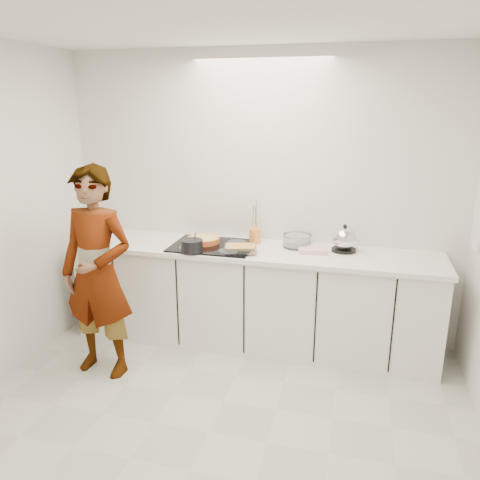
% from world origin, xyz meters
% --- Properties ---
extents(floor, '(3.60, 3.20, 0.00)m').
position_xyz_m(floor, '(0.00, 0.00, 0.00)').
color(floor, beige).
rests_on(floor, ground).
extents(ceiling, '(3.60, 3.20, 0.00)m').
position_xyz_m(ceiling, '(0.00, 0.00, 2.60)').
color(ceiling, white).
rests_on(ceiling, wall_back).
extents(wall_back, '(3.60, 0.00, 2.60)m').
position_xyz_m(wall_back, '(0.00, 1.60, 1.30)').
color(wall_back, silver).
rests_on(wall_back, ground).
extents(wall_front, '(3.60, 0.00, 2.60)m').
position_xyz_m(wall_front, '(0.00, -1.60, 1.30)').
color(wall_front, silver).
rests_on(wall_front, ground).
extents(base_cabinets, '(3.20, 0.58, 0.87)m').
position_xyz_m(base_cabinets, '(0.00, 1.28, 0.43)').
color(base_cabinets, white).
rests_on(base_cabinets, floor).
extents(countertop, '(3.24, 0.64, 0.04)m').
position_xyz_m(countertop, '(0.00, 1.28, 0.89)').
color(countertop, white).
rests_on(countertop, base_cabinets).
extents(hob, '(0.72, 0.54, 0.01)m').
position_xyz_m(hob, '(-0.35, 1.26, 0.92)').
color(hob, black).
rests_on(hob, countertop).
extents(tart_dish, '(0.36, 0.36, 0.05)m').
position_xyz_m(tart_dish, '(-0.46, 1.31, 0.95)').
color(tart_dish, '#C95829').
rests_on(tart_dish, hob).
extents(saucepan, '(0.23, 0.23, 0.17)m').
position_xyz_m(saucepan, '(-0.47, 1.04, 0.98)').
color(saucepan, black).
rests_on(saucepan, hob).
extents(baking_dish, '(0.31, 0.26, 0.05)m').
position_xyz_m(baking_dish, '(-0.07, 1.13, 0.95)').
color(baking_dish, silver).
rests_on(baking_dish, hob).
extents(mixing_bowl, '(0.33, 0.33, 0.12)m').
position_xyz_m(mixing_bowl, '(0.37, 1.43, 0.96)').
color(mixing_bowl, silver).
rests_on(mixing_bowl, countertop).
extents(tea_towel, '(0.27, 0.21, 0.04)m').
position_xyz_m(tea_towel, '(0.52, 1.31, 0.93)').
color(tea_towel, white).
rests_on(tea_towel, countertop).
extents(kettle, '(0.26, 0.26, 0.24)m').
position_xyz_m(kettle, '(0.78, 1.40, 1.01)').
color(kettle, black).
rests_on(kettle, countertop).
extents(utensil_crock, '(0.13, 0.13, 0.13)m').
position_xyz_m(utensil_crock, '(-0.01, 1.46, 0.98)').
color(utensil_crock, orange).
rests_on(utensil_crock, countertop).
extents(cook, '(0.65, 0.45, 1.70)m').
position_xyz_m(cook, '(-1.07, 0.54, 0.85)').
color(cook, white).
rests_on(cook, floor).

